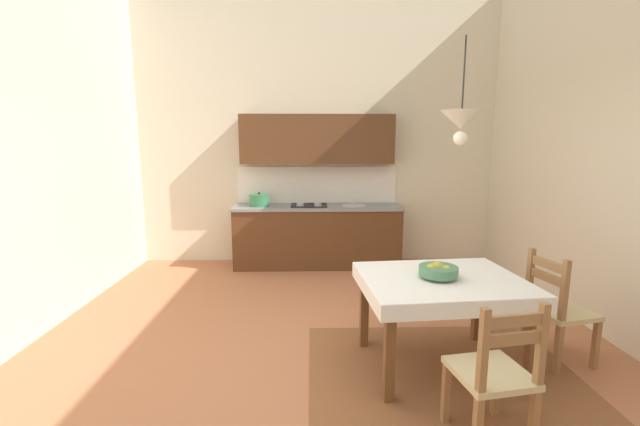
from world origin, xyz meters
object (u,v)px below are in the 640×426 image
kitchen_cabinetry (317,208)px  dining_table (441,293)px  dining_chair_camera_side (494,375)px  dining_chair_window_side (558,310)px  pendant_lamp (461,121)px  fruit_bowl (438,271)px

kitchen_cabinetry → dining_table: kitchen_cabinetry is taller
dining_table → dining_chair_camera_side: size_ratio=1.43×
kitchen_cabinetry → dining_table: size_ratio=1.83×
dining_chair_window_side → pendant_lamp: 1.75m
kitchen_cabinetry → pendant_lamp: size_ratio=3.02×
kitchen_cabinetry → dining_chair_window_side: bearing=-55.2°
pendant_lamp → dining_table: bearing=-140.5°
kitchen_cabinetry → dining_chair_window_side: 3.42m
dining_table → dining_chair_window_side: dining_chair_window_side is taller
kitchen_cabinetry → dining_chair_camera_side: size_ratio=2.61×
kitchen_cabinetry → pendant_lamp: bearing=-68.9°
dining_chair_camera_side → pendant_lamp: 1.80m
pendant_lamp → dining_chair_camera_side: bearing=-93.8°
dining_chair_window_side → pendant_lamp: pendant_lamp is taller
kitchen_cabinetry → dining_chair_window_side: kitchen_cabinetry is taller
dining_chair_window_side → pendant_lamp: size_ratio=1.16×
dining_table → fruit_bowl: 0.20m
dining_table → fruit_bowl: size_ratio=4.42×
fruit_bowl → pendant_lamp: size_ratio=0.37×
dining_chair_camera_side → kitchen_cabinetry: bearing=105.1°
pendant_lamp → fruit_bowl: bearing=-144.6°
dining_table → pendant_lamp: size_ratio=1.65×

